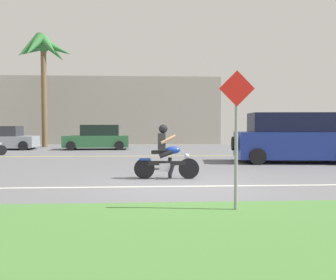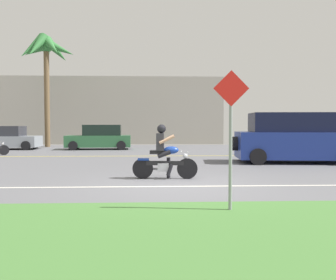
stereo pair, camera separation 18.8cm
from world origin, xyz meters
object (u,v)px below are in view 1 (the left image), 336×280
parked_car_0 (5,138)px  street_sign (236,127)px  motorcyclist (166,156)px  parked_car_1 (98,138)px  suv_nearby (293,138)px  palm_tree_0 (43,53)px

parked_car_0 → street_sign: 19.54m
motorcyclist → parked_car_1: bearing=106.6°
suv_nearby → parked_car_0: 17.03m
parked_car_1 → palm_tree_0: palm_tree_0 is taller
palm_tree_0 → parked_car_1: bearing=-32.8°
motorcyclist → parked_car_1: 12.80m
palm_tree_0 → motorcyclist: bearing=-62.7°
parked_car_0 → motorcyclist: bearing=-53.1°
suv_nearby → palm_tree_0: bearing=140.7°
parked_car_0 → street_sign: bearing=-57.7°
street_sign → parked_car_0: bearing=122.3°
suv_nearby → palm_tree_0: palm_tree_0 is taller
parked_car_0 → parked_car_1: size_ratio=0.90×
motorcyclist → street_sign: bearing=-75.6°
suv_nearby → street_sign: street_sign is taller
motorcyclist → parked_car_0: bearing=126.9°
motorcyclist → suv_nearby: (5.43, 4.13, 0.32)m
motorcyclist → palm_tree_0: palm_tree_0 is taller
parked_car_0 → parked_car_1: parked_car_1 is taller
parked_car_1 → suv_nearby: bearing=-41.8°
motorcyclist → suv_nearby: 6.83m
suv_nearby → parked_car_1: size_ratio=1.22×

